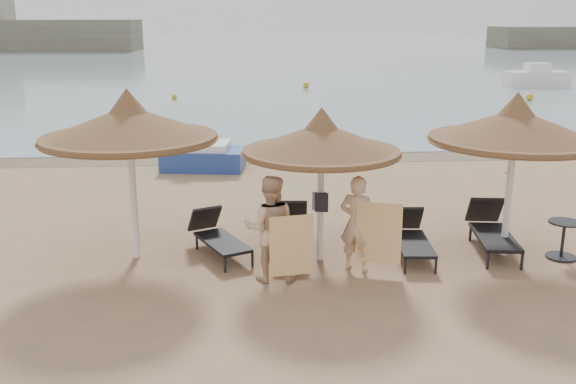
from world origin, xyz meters
name	(u,v)px	position (x,y,z in m)	size (l,w,h in m)	color
ground	(311,266)	(0.00, 0.00, 0.00)	(160.00, 160.00, 0.00)	#A77D54
sea	(250,49)	(0.00, 80.00, 0.01)	(200.00, 140.00, 0.03)	gray
wet_sand_strip	(281,158)	(0.00, 9.40, 0.00)	(200.00, 1.60, 0.01)	brown
far_shore	(59,28)	(-25.10, 77.82, 2.91)	(150.00, 54.80, 12.00)	slate
palapa_left	(129,124)	(-3.32, 0.73, 2.59)	(3.29, 3.29, 3.26)	white
palapa_center	(321,140)	(0.20, 0.36, 2.33)	(2.95, 2.95, 2.93)	white
palapa_right	(515,127)	(3.82, 0.35, 2.53)	(3.20, 3.20, 3.17)	white
lounger_far_left	(217,235)	(-1.77, 0.84, 0.37)	(1.33, 1.92, 0.82)	black
lounger_near_left	(291,231)	(-0.32, 0.89, 0.40)	(0.81, 2.03, 0.89)	black
lounger_near_right	(411,236)	(2.01, 0.50, 0.37)	(0.76, 1.89, 0.83)	black
lounger_far_right	(492,229)	(3.68, 0.69, 0.41)	(0.95, 2.12, 0.92)	black
side_table	(563,241)	(4.86, 0.09, 0.35)	(0.61, 0.61, 0.74)	black
person_left	(270,220)	(-0.79, -0.53, 1.10)	(1.01, 0.66, 2.19)	#DDB188
person_right	(357,216)	(0.80, -0.20, 1.03)	(0.95, 0.62, 2.07)	#DDB188
towel_left	(292,246)	(-0.44, -0.88, 0.74)	(0.76, 0.15, 1.08)	orange
towel_right	(379,233)	(1.15, -0.45, 0.78)	(0.78, 0.24, 1.13)	orange
bag_patterned	(319,201)	(0.20, 0.54, 1.11)	(0.27, 0.09, 0.34)	silver
bag_dark	(322,202)	(0.20, 0.20, 1.18)	(0.26, 0.13, 0.35)	black
pedal_boat	(202,155)	(-2.47, 8.10, 0.42)	(2.59, 1.73, 1.13)	navy
buoy_left	(174,97)	(-5.00, 25.07, 0.15)	(0.31, 0.31, 0.31)	gold
buoy_mid	(306,85)	(2.89, 30.27, 0.20)	(0.41, 0.41, 0.41)	gold
buoy_right	(530,97)	(14.51, 23.13, 0.20)	(0.40, 0.40, 0.40)	gold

